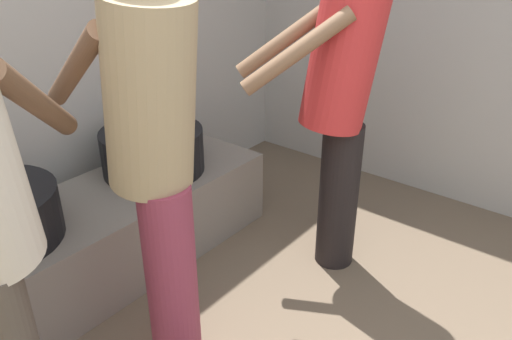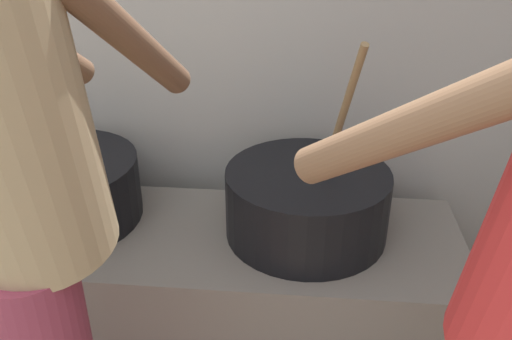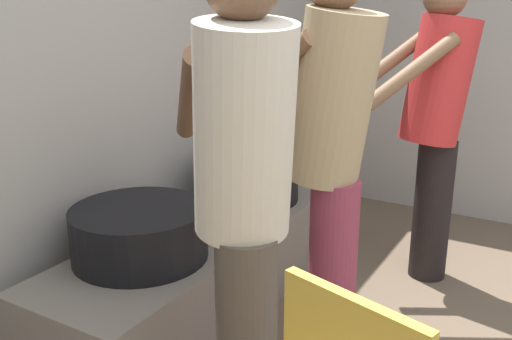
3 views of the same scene
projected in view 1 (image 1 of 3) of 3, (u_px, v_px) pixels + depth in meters
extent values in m
cube|color=slate|center=(96.00, 240.00, 2.50)|extent=(1.96, 0.60, 0.42)
cylinder|color=black|center=(153.00, 150.00, 2.68)|extent=(0.55, 0.55, 0.23)
cylinder|color=#937047|center=(161.00, 90.00, 2.61)|extent=(0.10, 0.25, 0.51)
cylinder|color=brown|center=(36.00, 102.00, 1.42)|extent=(0.40, 0.37, 0.37)
cylinder|color=black|center=(338.00, 196.00, 2.54)|extent=(0.20, 0.20, 0.78)
cylinder|color=red|center=(344.00, 59.00, 2.22)|extent=(0.48, 0.48, 0.67)
cylinder|color=brown|center=(287.00, 38.00, 2.29)|extent=(0.38, 0.39, 0.36)
cylinder|color=brown|center=(297.00, 52.00, 2.05)|extent=(0.38, 0.39, 0.36)
cylinder|color=#8C3347|center=(172.00, 278.00, 1.94)|extent=(0.20, 0.20, 0.81)
cylinder|color=tan|center=(150.00, 96.00, 1.63)|extent=(0.36, 0.43, 0.69)
cylinder|color=brown|center=(146.00, 55.00, 1.84)|extent=(0.15, 0.49, 0.37)
cylinder|color=brown|center=(75.00, 68.00, 1.68)|extent=(0.15, 0.49, 0.37)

